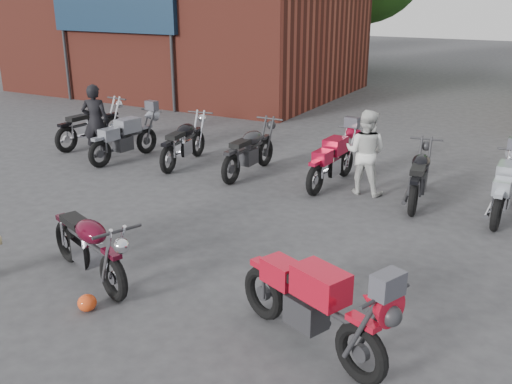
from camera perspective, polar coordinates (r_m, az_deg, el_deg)
The scene contains 14 objects.
ground at distance 7.35m, azimuth -12.20°, elevation -10.86°, with size 90.00×90.00×0.00m, color #363638.
brick_building at distance 23.02m, azimuth -6.86°, elevation 15.17°, with size 12.00×8.00×4.00m, color maroon.
vintage_motorcycle at distance 7.79m, azimuth -16.42°, elevation -4.79°, with size 1.95×0.64×1.13m, color #470819, non-canonical shape.
sportbike at distance 6.11m, azimuth 5.57°, elevation -10.67°, with size 2.07×0.68×1.20m, color red, non-canonical shape.
helmet at distance 7.29m, azimuth -16.53°, elevation -10.57°, with size 0.23×0.23×0.21m, color #CB4015.
person_dark at distance 13.56m, azimuth -15.75°, elevation 6.78°, with size 0.62×0.41×1.71m, color black.
person_light at distance 10.89m, azimuth 10.89°, elevation 3.91°, with size 0.78×0.61×1.61m, color silver.
row_bike_0 at distance 14.79m, azimuth -16.20°, elevation 6.71°, with size 2.04×0.67×1.18m, color black, non-canonical shape.
row_bike_1 at distance 13.31m, azimuth -12.99°, elevation 5.51°, with size 1.95×0.64×1.13m, color gray, non-canonical shape.
row_bike_2 at distance 12.74m, azimuth -7.23°, elevation 5.24°, with size 1.95×0.65×1.13m, color black, non-canonical shape.
row_bike_3 at distance 11.91m, azimuth -0.64°, elevation 4.46°, with size 2.00×0.66×1.16m, color #252527, non-canonical shape.
row_bike_4 at distance 11.33m, azimuth 7.64°, elevation 3.40°, with size 1.93×0.64×1.12m, color #A60D2B, non-canonical shape.
row_bike_5 at distance 10.70m, azimuth 16.03°, elevation 1.83°, with size 1.92×0.63×1.11m, color black, non-canonical shape.
row_bike_6 at distance 10.50m, azimuth 23.65°, elevation 0.54°, with size 1.90×0.63×1.10m, color #949AA2, non-canonical shape.
Camera 1 is at (4.33, -4.69, 3.66)m, focal length 40.00 mm.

